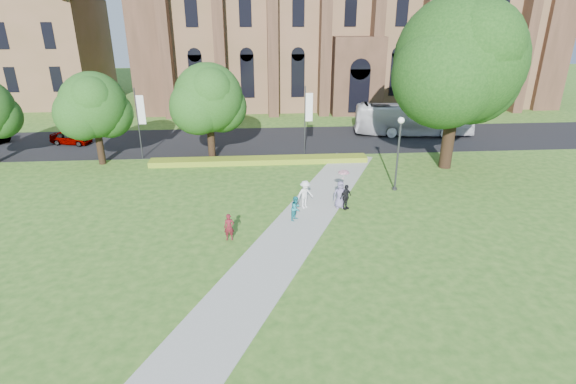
{
  "coord_description": "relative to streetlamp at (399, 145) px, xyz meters",
  "views": [
    {
      "loc": [
        -2.31,
        -22.47,
        11.98
      ],
      "look_at": [
        -0.4,
        2.76,
        1.6
      ],
      "focal_mm": 28.0,
      "sensor_mm": 36.0,
      "label": 1
    }
  ],
  "objects": [
    {
      "name": "pedestrian_2",
      "position": [
        -6.72,
        -2.66,
        -2.34
      ],
      "size": [
        1.37,
        1.16,
        1.83
      ],
      "primitive_type": "imported",
      "rotation": [
        0.0,
        0.0,
        0.49
      ],
      "color": "silver",
      "rests_on": "footpath"
    },
    {
      "name": "cathedral",
      "position": [
        2.5,
        33.23,
        9.69
      ],
      "size": [
        52.6,
        18.25,
        28.0
      ],
      "color": "brown",
      "rests_on": "ground"
    },
    {
      "name": "footpath",
      "position": [
        -7.5,
        -5.5,
        -3.28
      ],
      "size": [
        15.58,
        28.54,
        0.04
      ],
      "primitive_type": "cube",
      "rotation": [
        0.0,
        0.0,
        -0.44
      ],
      "color": "#B2B2A8",
      "rests_on": "ground"
    },
    {
      "name": "car_0",
      "position": [
        -27.17,
        13.61,
        -2.62
      ],
      "size": [
        4.1,
        2.5,
        1.3
      ],
      "primitive_type": "imported",
      "rotation": [
        0.0,
        0.0,
        1.3
      ],
      "color": "gray",
      "rests_on": "road"
    },
    {
      "name": "pedestrian_3",
      "position": [
        -4.16,
        -3.06,
        -2.43
      ],
      "size": [
        1.02,
        0.9,
        1.65
      ],
      "primitive_type": "imported",
      "rotation": [
        0.0,
        0.0,
        0.64
      ],
      "color": "black",
      "rests_on": "footpath"
    },
    {
      "name": "pedestrian_4",
      "position": [
        -4.48,
        -2.84,
        -2.36
      ],
      "size": [
        0.89,
        0.59,
        1.8
      ],
      "primitive_type": "imported",
      "rotation": [
        0.0,
        0.0,
        0.03
      ],
      "color": "slate",
      "rests_on": "footpath"
    },
    {
      "name": "tour_coach",
      "position": [
        6.12,
        14.47,
        -1.66
      ],
      "size": [
        11.81,
        4.11,
        3.22
      ],
      "primitive_type": "imported",
      "rotation": [
        0.0,
        0.0,
        1.45
      ],
      "color": "silver",
      "rests_on": "road"
    },
    {
      "name": "street_tree_0",
      "position": [
        -22.5,
        7.5,
        1.58
      ],
      "size": [
        5.2,
        5.2,
        7.5
      ],
      "color": "#332114",
      "rests_on": "ground"
    },
    {
      "name": "banner_pole_1",
      "position": [
        -19.39,
        8.7,
        0.09
      ],
      "size": [
        0.7,
        0.1,
        6.0
      ],
      "color": "#38383D",
      "rests_on": "ground"
    },
    {
      "name": "pedestrian_1",
      "position": [
        -7.47,
        -4.42,
        -2.49
      ],
      "size": [
        0.89,
        0.94,
        1.52
      ],
      "primitive_type": "imported",
      "rotation": [
        0.0,
        0.0,
        0.98
      ],
      "color": "teal",
      "rests_on": "footpath"
    },
    {
      "name": "banner_pole_0",
      "position": [
        -5.39,
        8.7,
        0.09
      ],
      "size": [
        0.7,
        0.1,
        6.0
      ],
      "color": "#38383D",
      "rests_on": "ground"
    },
    {
      "name": "streetlamp",
      "position": [
        0.0,
        0.0,
        0.0
      ],
      "size": [
        0.44,
        0.44,
        5.24
      ],
      "color": "#38383D",
      "rests_on": "ground"
    },
    {
      "name": "building_west",
      "position": [
        -41.5,
        35.5,
        5.91
      ],
      "size": [
        22.0,
        14.0,
        18.3
      ],
      "color": "brown",
      "rests_on": "ground"
    },
    {
      "name": "flower_hedge",
      "position": [
        -9.5,
        6.7,
        -3.07
      ],
      "size": [
        18.0,
        1.4,
        0.45
      ],
      "primitive_type": "cube",
      "color": "gold",
      "rests_on": "ground"
    },
    {
      "name": "parasol",
      "position": [
        -4.3,
        -2.74,
        -1.14
      ],
      "size": [
        0.84,
        0.84,
        0.64
      ],
      "primitive_type": "imported",
      "rotation": [
        0.0,
        0.0,
        -0.17
      ],
      "color": "#DF9DAD",
      "rests_on": "pedestrian_4"
    },
    {
      "name": "ground",
      "position": [
        -7.5,
        -6.5,
        -3.3
      ],
      "size": [
        160.0,
        160.0,
        0.0
      ],
      "primitive_type": "plane",
      "color": "#2C5C1B",
      "rests_on": "ground"
    },
    {
      "name": "large_tree",
      "position": [
        5.5,
        4.5,
        5.07
      ],
      "size": [
        9.6,
        9.6,
        13.2
      ],
      "color": "#332114",
      "rests_on": "ground"
    },
    {
      "name": "road",
      "position": [
        -7.5,
        13.5,
        -3.29
      ],
      "size": [
        160.0,
        10.0,
        0.02
      ],
      "primitive_type": "cube",
      "color": "black",
      "rests_on": "ground"
    },
    {
      "name": "street_tree_1",
      "position": [
        -13.5,
        8.0,
        1.93
      ],
      "size": [
        5.6,
        5.6,
        8.05
      ],
      "color": "#332114",
      "rests_on": "ground"
    },
    {
      "name": "pedestrian_0",
      "position": [
        -11.38,
        -6.67,
        -2.49
      ],
      "size": [
        0.57,
        0.37,
        1.54
      ],
      "primitive_type": "imported",
      "rotation": [
        0.0,
        0.0,
        -0.01
      ],
      "color": "maroon",
      "rests_on": "footpath"
    }
  ]
}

